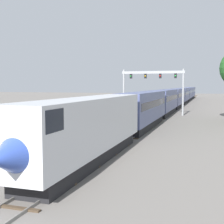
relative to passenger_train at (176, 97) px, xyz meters
name	(u,v)px	position (x,y,z in m)	size (l,w,h in m)	color
ground_plane	(43,171)	(-2.00, -62.65, -2.61)	(400.00, 400.00, 0.00)	slate
track_main	(175,108)	(0.00, -2.65, -2.55)	(2.60, 200.00, 0.16)	slate
track_near	(134,115)	(-5.50, -22.65, -2.55)	(2.60, 160.00, 0.16)	slate
passenger_train	(176,97)	(0.00, 0.00, 0.00)	(3.04, 137.95, 4.80)	silver
signal_gantry	(153,82)	(-2.25, -20.95, 3.76)	(12.10, 0.49, 8.75)	#999BA0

